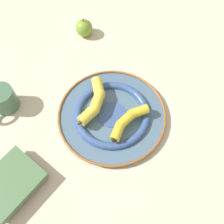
% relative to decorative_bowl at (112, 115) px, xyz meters
% --- Properties ---
extents(ground_plane, '(2.80, 2.80, 0.00)m').
position_rel_decorative_bowl_xyz_m(ground_plane, '(0.02, -0.03, -0.02)').
color(ground_plane, beige).
extents(decorative_bowl, '(0.39, 0.39, 0.04)m').
position_rel_decorative_bowl_xyz_m(decorative_bowl, '(0.00, 0.00, 0.00)').
color(decorative_bowl, slate).
rests_on(decorative_bowl, ground_plane).
extents(banana_a, '(0.12, 0.20, 0.04)m').
position_rel_decorative_bowl_xyz_m(banana_a, '(0.07, 0.02, 0.04)').
color(banana_a, yellow).
rests_on(banana_a, decorative_bowl).
extents(banana_b, '(0.06, 0.19, 0.03)m').
position_rel_decorative_bowl_xyz_m(banana_b, '(-0.07, -0.01, 0.04)').
color(banana_b, yellow).
rests_on(banana_b, decorative_bowl).
extents(book_stack, '(0.17, 0.21, 0.05)m').
position_rel_decorative_bowl_xyz_m(book_stack, '(0.04, 0.40, 0.01)').
color(book_stack, '#753D70').
rests_on(book_stack, ground_plane).
extents(coffee_mug, '(0.09, 0.14, 0.09)m').
position_rel_decorative_bowl_xyz_m(coffee_mug, '(0.31, 0.25, 0.03)').
color(coffee_mug, '#477056').
rests_on(coffee_mug, ground_plane).
extents(apple, '(0.07, 0.07, 0.08)m').
position_rel_decorative_bowl_xyz_m(apple, '(0.38, -0.20, 0.02)').
color(apple, olive).
rests_on(apple, ground_plane).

